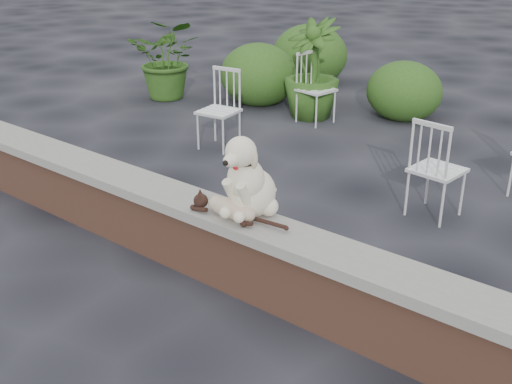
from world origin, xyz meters
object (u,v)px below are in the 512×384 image
Objects in this scene: chair_e at (316,88)px; potted_plant_a at (168,59)px; potted_plant_b at (312,69)px; chair_b at (218,110)px; chair_c at (438,168)px; dog at (252,173)px; cat at (230,207)px.

potted_plant_a reaches higher than chair_e.
potted_plant_b is (2.28, 0.50, 0.07)m from potted_plant_a.
potted_plant_a reaches higher than chair_b.
potted_plant_b is at bearing -29.48° from chair_c.
dog is at bearing -37.68° from potted_plant_a.
chair_b is at bearing 177.18° from chair_e.
chair_e is (0.33, 1.59, 0.00)m from chair_b.
potted_plant_b is at bearing 57.60° from chair_e.
cat is 0.76× the size of potted_plant_a.
chair_e is 0.70× the size of potted_plant_b.
dog reaches higher than cat.
dog is 0.47× the size of potted_plant_b.
potted_plant_b is (-2.67, 1.92, 0.21)m from chair_c.
cat is at bearing -54.32° from chair_b.
potted_plant_a reaches higher than dog.
chair_b is at bearing -30.34° from potted_plant_a.
chair_c is (2.48, -1.75, 0.00)m from chair_e.
chair_e is at bearing 70.44° from chair_b.
chair_e is (-1.84, 3.87, -0.19)m from cat.
chair_c is 5.15m from potted_plant_a.
chair_c is 0.70× the size of potted_plant_b.
potted_plant_a is (-4.95, 1.42, 0.14)m from chair_c.
chair_e reaches higher than cat.
dog is 0.52× the size of potted_plant_a.
chair_b is at bearing -94.60° from potted_plant_b.
potted_plant_b is (-2.03, 4.04, 0.02)m from cat.
chair_c is at bearing 70.06° from cat.
dog is at bearing 58.97° from cat.
potted_plant_b is at bearing 77.61° from chair_b.
chair_b and chair_c have the same top height.
cat is 2.22m from chair_c.
chair_c is at bearing -116.25° from chair_e.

